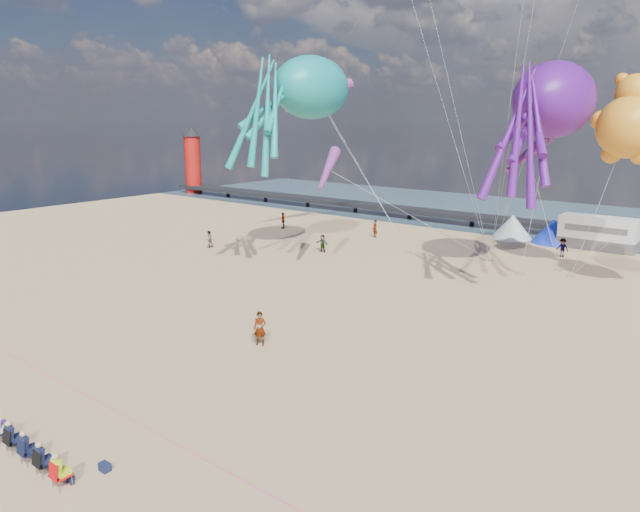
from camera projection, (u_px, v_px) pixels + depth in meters
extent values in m
plane|color=tan|center=(241.00, 384.00, 26.02)|extent=(120.00, 120.00, 0.00)
plane|color=#344F63|center=(573.00, 220.00, 68.12)|extent=(120.00, 120.00, 0.00)
cube|color=black|center=(331.00, 201.00, 76.25)|extent=(60.00, 3.00, 0.50)
cylinder|color=#A5140F|center=(193.00, 165.00, 92.20)|extent=(2.60, 2.60, 9.00)
cube|color=silver|center=(598.00, 233.00, 52.69)|extent=(6.60, 2.50, 3.00)
cone|color=white|center=(512.00, 226.00, 57.56)|extent=(4.00, 4.00, 2.40)
cone|color=#1933CC|center=(553.00, 231.00, 55.16)|extent=(4.00, 4.00, 2.40)
cube|color=#3A1C6C|center=(3.00, 426.00, 22.18)|extent=(0.40, 0.30, 0.32)
cube|color=#131C3E|center=(105.00, 467.00, 19.56)|extent=(0.38, 0.28, 0.30)
cylinder|color=#F2338C|center=(148.00, 429.00, 22.19)|extent=(34.00, 0.03, 0.03)
imported|color=tan|center=(260.00, 329.00, 30.28)|extent=(0.81, 0.74, 1.86)
imported|color=#7F6659|center=(209.00, 239.00, 53.33)|extent=(0.56, 0.82, 1.60)
imported|color=#7F6659|center=(562.00, 248.00, 49.65)|extent=(0.91, 0.77, 1.67)
imported|color=#7F6659|center=(283.00, 220.00, 62.67)|extent=(1.24, 1.31, 1.78)
imported|color=#7F6659|center=(323.00, 243.00, 51.61)|extent=(0.93, 0.41, 1.58)
imported|color=#7F6659|center=(375.00, 229.00, 58.01)|extent=(1.71, 1.26, 1.79)
cube|color=gray|center=(409.00, 253.00, 51.00)|extent=(0.50, 0.35, 0.22)
cube|color=gray|center=(521.00, 274.00, 44.10)|extent=(0.50, 0.35, 0.22)
cube|color=gray|center=(571.00, 276.00, 43.40)|extent=(0.50, 0.35, 0.22)
cube|color=gray|center=(559.00, 269.00, 45.34)|extent=(0.50, 0.35, 0.22)
cube|color=gray|center=(490.00, 261.00, 48.15)|extent=(0.50, 0.35, 0.22)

